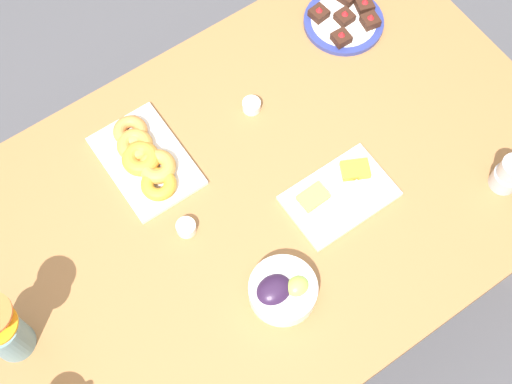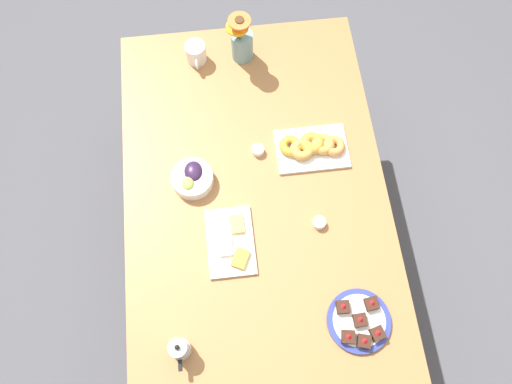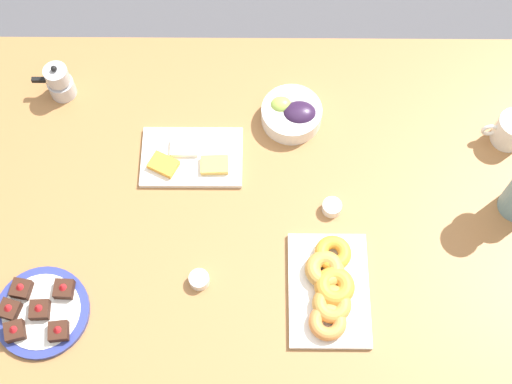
# 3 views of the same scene
# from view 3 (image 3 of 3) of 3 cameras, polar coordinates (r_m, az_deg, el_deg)

# --- Properties ---
(ground_plane) EXTENTS (6.00, 6.00, 0.00)m
(ground_plane) POSITION_cam_3_polar(r_m,az_deg,el_deg) (2.49, -0.00, -7.71)
(ground_plane) COLOR #4C4C51
(dining_table) EXTENTS (1.60, 1.00, 0.74)m
(dining_table) POSITION_cam_3_polar(r_m,az_deg,el_deg) (1.87, -0.00, -1.64)
(dining_table) COLOR #9E6B3D
(dining_table) RESTS_ON ground_plane
(coffee_mug) EXTENTS (0.12, 0.09, 0.09)m
(coffee_mug) POSITION_cam_3_polar(r_m,az_deg,el_deg) (1.95, 19.58, 4.70)
(coffee_mug) COLOR white
(coffee_mug) RESTS_ON dining_table
(grape_bowl) EXTENTS (0.16, 0.16, 0.07)m
(grape_bowl) POSITION_cam_3_polar(r_m,az_deg,el_deg) (1.88, 2.77, 6.27)
(grape_bowl) COLOR white
(grape_bowl) RESTS_ON dining_table
(cheese_platter) EXTENTS (0.26, 0.17, 0.03)m
(cheese_platter) POSITION_cam_3_polar(r_m,az_deg,el_deg) (1.84, -5.37, 2.75)
(cheese_platter) COLOR white
(cheese_platter) RESTS_ON dining_table
(croissant_platter) EXTENTS (0.19, 0.29, 0.05)m
(croissant_platter) POSITION_cam_3_polar(r_m,az_deg,el_deg) (1.69, 5.77, -7.60)
(croissant_platter) COLOR white
(croissant_platter) RESTS_ON dining_table
(jam_cup_honey) EXTENTS (0.05, 0.05, 0.03)m
(jam_cup_honey) POSITION_cam_3_polar(r_m,az_deg,el_deg) (1.78, 5.94, -1.20)
(jam_cup_honey) COLOR white
(jam_cup_honey) RESTS_ON dining_table
(jam_cup_berry) EXTENTS (0.05, 0.05, 0.03)m
(jam_cup_berry) POSITION_cam_3_polar(r_m,az_deg,el_deg) (1.71, -4.72, -6.99)
(jam_cup_berry) COLOR white
(jam_cup_berry) RESTS_ON dining_table
(dessert_plate) EXTENTS (0.22, 0.22, 0.05)m
(dessert_plate) POSITION_cam_3_polar(r_m,az_deg,el_deg) (1.76, -17.00, -9.14)
(dessert_plate) COLOR navy
(dessert_plate) RESTS_ON dining_table
(moka_pot) EXTENTS (0.11, 0.07, 0.12)m
(moka_pot) POSITION_cam_3_polar(r_m,az_deg,el_deg) (1.98, -15.58, 8.46)
(moka_pot) COLOR #B7B7BC
(moka_pot) RESTS_ON dining_table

